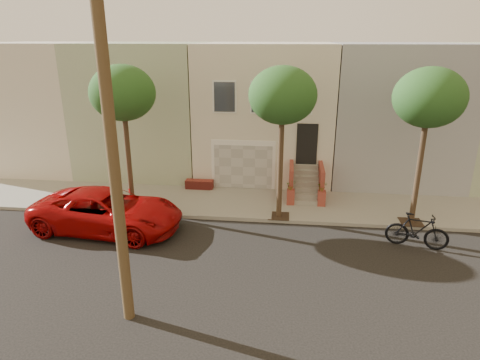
# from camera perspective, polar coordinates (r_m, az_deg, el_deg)

# --- Properties ---
(ground) EXTENTS (90.00, 90.00, 0.00)m
(ground) POSITION_cam_1_polar(r_m,az_deg,el_deg) (14.68, 0.90, -11.49)
(ground) COLOR black
(ground) RESTS_ON ground
(sidewalk) EXTENTS (40.00, 3.70, 0.15)m
(sidewalk) POSITION_cam_1_polar(r_m,az_deg,el_deg) (19.44, 2.48, -3.29)
(sidewalk) COLOR gray
(sidewalk) RESTS_ON ground
(house_row) EXTENTS (33.10, 11.70, 7.00)m
(house_row) POSITION_cam_1_polar(r_m,az_deg,el_deg) (24.11, 3.64, 9.92)
(house_row) COLOR beige
(house_row) RESTS_ON sidewalk
(tree_left) EXTENTS (2.70, 2.57, 6.30)m
(tree_left) POSITION_cam_1_polar(r_m,az_deg,el_deg) (17.94, -15.80, 11.30)
(tree_left) COLOR #2D2116
(tree_left) RESTS_ON sidewalk
(tree_mid) EXTENTS (2.70, 2.57, 6.30)m
(tree_mid) POSITION_cam_1_polar(r_m,az_deg,el_deg) (16.63, 5.87, 11.34)
(tree_mid) COLOR #2D2116
(tree_mid) RESTS_ON sidewalk
(tree_right) EXTENTS (2.70, 2.57, 6.30)m
(tree_right) POSITION_cam_1_polar(r_m,az_deg,el_deg) (17.45, 24.53, 10.12)
(tree_right) COLOR #2D2116
(tree_right) RESTS_ON sidewalk
(pickup_truck) EXTENTS (6.25, 3.33, 1.67)m
(pickup_truck) POSITION_cam_1_polar(r_m,az_deg,el_deg) (17.57, -17.73, -4.05)
(pickup_truck) COLOR #990708
(pickup_truck) RESTS_ON ground
(motorcycle) EXTENTS (2.31, 1.15, 1.34)m
(motorcycle) POSITION_cam_1_polar(r_m,az_deg,el_deg) (16.82, 23.13, -6.41)
(motorcycle) COLOR black
(motorcycle) RESTS_ON ground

